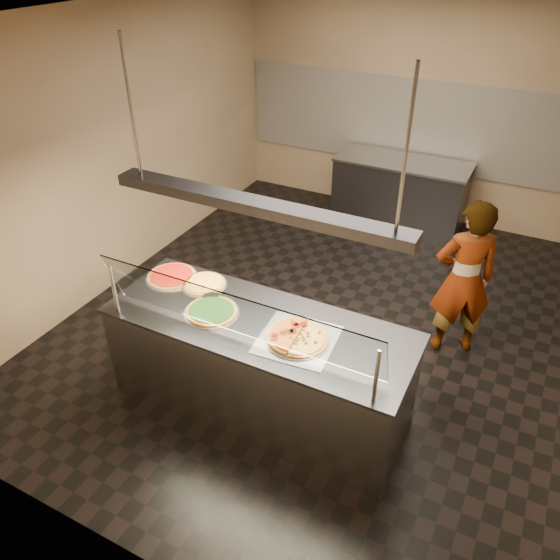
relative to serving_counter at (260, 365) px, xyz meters
The scene contains 20 objects.
ground 1.48m from the serving_counter, 89.72° to the left, with size 5.00×6.00×0.02m, color black.
ceiling 2.90m from the serving_counter, 89.72° to the left, with size 5.00×6.00×0.02m, color silver.
wall_back 4.53m from the serving_counter, 89.91° to the left, with size 5.00×0.02×3.00m, color tan.
wall_front 1.91m from the serving_counter, 89.76° to the right, with size 5.00×0.02×3.00m, color tan.
wall_left 3.05m from the serving_counter, 150.78° to the left, with size 0.02×6.00×3.00m, color tan.
tile_band 4.46m from the serving_counter, 89.91° to the left, with size 4.90×0.02×1.20m, color silver.
serving_counter is the anchor object (origin of this frame).
sneeze_guard 0.83m from the serving_counter, 90.00° to the right, with size 2.29×0.18×0.54m.
perforated_tray 0.60m from the serving_counter, ahead, with size 0.61×0.61×0.01m.
half_pizza_pepperoni 0.56m from the serving_counter, 12.94° to the right, with size 0.27×0.49×0.05m.
half_pizza_sausage 0.69m from the serving_counter, ahead, with size 0.27×0.49×0.04m.
pizza_spinach 0.63m from the serving_counter, behind, with size 0.46×0.46×0.03m.
pizza_cheese 0.87m from the serving_counter, 160.08° to the left, with size 0.40×0.40×0.03m.
pizza_tomato 1.14m from the serving_counter, 167.94° to the left, with size 0.46×0.46×0.03m.
pizza_spatula 0.78m from the serving_counter, 164.03° to the left, with size 0.20×0.23×0.02m.
prep_table 3.95m from the serving_counter, 89.68° to the left, with size 1.78×0.74×0.93m.
worker 2.08m from the serving_counter, 50.10° to the left, with size 0.59×0.39×1.62m, color #3A3749.
heat_lamp_housing 1.48m from the serving_counter, 90.22° to the right, with size 2.30×0.18×0.08m, color #38383E.
lamp_rod_left 2.26m from the serving_counter, behind, with size 0.02×0.02×1.01m, color #B7B7BC.
lamp_rod_right 2.26m from the serving_counter, ahead, with size 0.02×0.02×1.01m, color #B7B7BC.
Camera 1 is at (1.72, -4.39, 3.60)m, focal length 35.00 mm.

